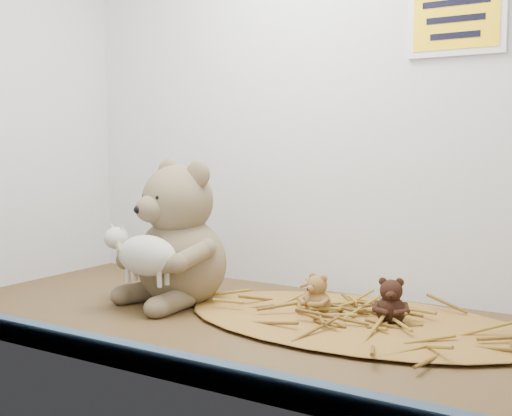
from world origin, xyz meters
The scene contains 8 objects.
alcove_shell centered at (0.00, 9.00, 45.00)cm, with size 120.40×60.20×90.40cm.
front_rail centered at (0.00, -28.80, 1.80)cm, with size 119.28×2.20×3.60cm, color #344B64.
straw_bed centered at (18.79, 8.57, 0.63)cm, with size 64.63×37.53×1.25cm, color brown.
main_teddy centered at (-16.95, 5.48, 14.36)cm, with size 23.16×24.45×28.73cm, color #7D6A4D, non-canonical shape.
toy_lamb centered at (-16.95, -4.81, 11.06)cm, with size 16.53×10.09×10.68cm, color beige, non-canonical shape.
mini_teddy_tan centered at (12.17, 7.78, 5.03)cm, with size 6.09×6.43×7.56cm, color brown, non-canonical shape.
mini_teddy_brown centered at (25.41, 9.35, 5.23)cm, with size 6.41×6.77×7.95cm, color black, non-canonical shape.
wall_sign centered at (30.00, 29.40, 55.00)cm, with size 16.00×1.20×11.00cm, color yellow.
Camera 1 is at (61.50, -95.17, 31.54)cm, focal length 45.00 mm.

